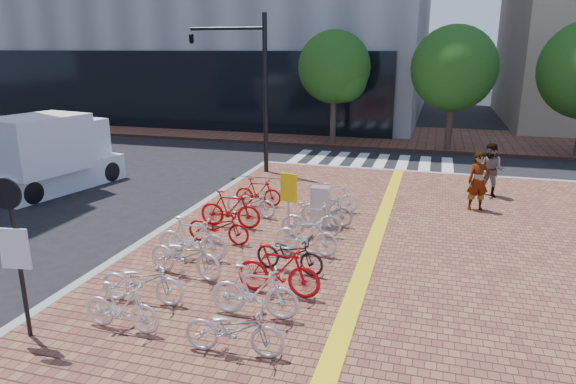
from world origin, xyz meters
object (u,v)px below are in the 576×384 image
(bike_11, at_px, (290,253))
(bike_4, at_px, (218,226))
(bike_6, at_px, (251,202))
(utility_box, at_px, (320,206))
(pedestrian_a, at_px, (478,181))
(box_truck, at_px, (52,154))
(yellow_sign, at_px, (288,193))
(notice_sign, at_px, (14,240))
(bike_3, at_px, (192,238))
(bike_1, at_px, (142,281))
(bike_5, at_px, (230,209))
(bike_14, at_px, (326,210))
(bike_10, at_px, (278,270))
(bike_0, at_px, (121,307))
(traffic_light_pole, at_px, (231,64))
(bike_13, at_px, (311,220))
(bike_8, at_px, (234,329))
(bike_2, at_px, (185,255))
(bike_9, at_px, (254,291))
(bike_12, at_px, (306,235))
(pedestrian_b, at_px, (491,170))
(bike_7, at_px, (258,192))
(bike_15, at_px, (334,197))

(bike_11, bearing_deg, bike_4, 70.88)
(bike_6, distance_m, utility_box, 2.27)
(bike_4, bearing_deg, pedestrian_a, -52.47)
(utility_box, height_order, box_truck, box_truck)
(yellow_sign, bearing_deg, notice_sign, -116.70)
(bike_3, distance_m, utility_box, 4.14)
(bike_1, height_order, bike_4, bike_1)
(bike_5, height_order, bike_14, bike_5)
(bike_3, xyz_separation_m, bike_10, (2.59, -1.20, 0.00))
(utility_box, height_order, yellow_sign, yellow_sign)
(bike_0, relative_size, yellow_sign, 0.86)
(bike_11, distance_m, traffic_light_pole, 11.39)
(bike_13, distance_m, utility_box, 1.01)
(bike_3, height_order, yellow_sign, yellow_sign)
(bike_8, distance_m, bike_13, 5.80)
(bike_3, xyz_separation_m, bike_8, (2.52, -3.48, -0.09))
(bike_2, relative_size, bike_9, 1.08)
(bike_9, height_order, notice_sign, notice_sign)
(bike_12, xyz_separation_m, bike_13, (-0.17, 1.22, -0.01))
(bike_3, distance_m, bike_11, 2.49)
(bike_11, height_order, pedestrian_b, pedestrian_b)
(bike_4, distance_m, bike_5, 1.25)
(traffic_light_pole, bearing_deg, bike_4, -70.62)
(bike_0, relative_size, bike_3, 0.86)
(bike_1, relative_size, notice_sign, 0.61)
(bike_0, relative_size, bike_5, 0.86)
(bike_2, distance_m, bike_3, 0.95)
(bike_6, bearing_deg, bike_5, 177.40)
(bike_5, bearing_deg, bike_2, -177.45)
(bike_3, xyz_separation_m, bike_13, (2.44, 2.31, -0.05))
(bike_1, height_order, box_truck, box_truck)
(bike_4, xyz_separation_m, bike_7, (-0.10, 3.45, 0.01))
(bike_13, height_order, bike_14, bike_13)
(bike_3, xyz_separation_m, bike_12, (2.60, 1.10, -0.04))
(bike_10, height_order, utility_box, utility_box)
(bike_2, relative_size, bike_13, 1.16)
(bike_12, distance_m, yellow_sign, 1.48)
(bike_13, bearing_deg, pedestrian_b, -52.45)
(pedestrian_a, distance_m, notice_sign, 13.13)
(bike_13, height_order, pedestrian_a, pedestrian_a)
(bike_6, relative_size, box_truck, 0.32)
(bike_11, xyz_separation_m, pedestrian_a, (4.44, 6.22, 0.49))
(bike_7, bearing_deg, bike_9, -164.64)
(bike_13, bearing_deg, bike_14, -20.89)
(yellow_sign, relative_size, traffic_light_pole, 0.28)
(bike_1, height_order, notice_sign, notice_sign)
(pedestrian_a, bearing_deg, bike_2, -148.50)
(bike_6, relative_size, pedestrian_a, 0.89)
(bike_6, relative_size, bike_9, 0.94)
(bike_9, relative_size, bike_15, 1.15)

